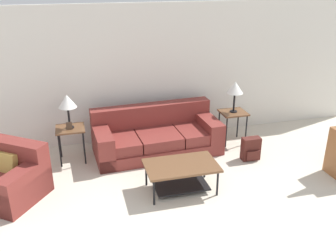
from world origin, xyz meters
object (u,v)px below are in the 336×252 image
table_lamp_left (67,102)px  table_lamp_right (235,88)px  couch (156,137)px  side_table_right (233,116)px  coffee_table (181,171)px  backpack (251,149)px  armchair (5,179)px  side_table_left (70,132)px

table_lamp_left → table_lamp_right: size_ratio=1.00×
couch → side_table_right: bearing=0.8°
side_table_right → table_lamp_left: (-3.03, -0.00, 0.55)m
table_lamp_right → couch: bearing=-179.2°
coffee_table → side_table_right: size_ratio=1.73×
table_lamp_left → backpack: size_ratio=1.43×
table_lamp_left → backpack: 3.28m
side_table_right → backpack: bearing=-88.2°
armchair → side_table_left: bearing=42.3°
table_lamp_right → backpack: (0.02, -0.77, -0.90)m
couch → backpack: (1.54, -0.75, -0.09)m
side_table_right → backpack: side_table_right is taller
side_table_left → table_lamp_left: 0.55m
couch → table_lamp_left: (-1.51, 0.02, 0.81)m
side_table_right → table_lamp_right: size_ratio=1.06×
side_table_right → table_lamp_left: table_lamp_left is taller
armchair → side_table_left: 1.35m
couch → armchair: bearing=-160.7°
table_lamp_right → backpack: 1.18m
table_lamp_right → backpack: table_lamp_right is taller
coffee_table → backpack: size_ratio=2.62×
coffee_table → table_lamp_right: bearing=44.1°
couch → backpack: couch is taller
couch → side_table_right: size_ratio=3.69×
armchair → coffee_table: armchair is taller
armchair → table_lamp_left: bearing=42.3°
backpack → armchair: bearing=-178.2°
couch → table_lamp_right: 1.72m
armchair → side_table_right: armchair is taller
armchair → coffee_table: bearing=-11.6°
coffee_table → side_table_right: 2.05m
armchair → table_lamp_left: (0.98, 0.89, 0.81)m
couch → coffee_table: (0.06, -1.40, 0.04)m
coffee_table → table_lamp_left: size_ratio=1.83×
coffee_table → armchair: bearing=168.4°
side_table_right → side_table_left: bearing=180.0°
armchair → table_lamp_right: bearing=12.6°
side_table_right → table_lamp_right: 0.55m
coffee_table → side_table_left: size_ratio=1.73×
table_lamp_left → backpack: (3.06, -0.77, -0.90)m
coffee_table → side_table_left: (-1.57, 1.42, 0.22)m
coffee_table → backpack: (1.49, 0.65, -0.13)m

